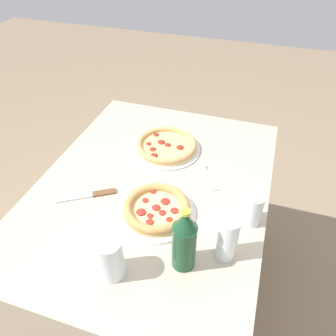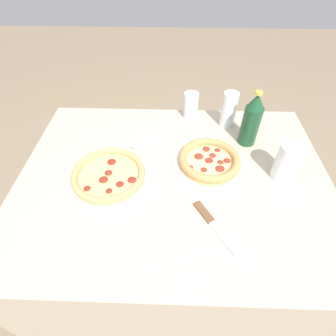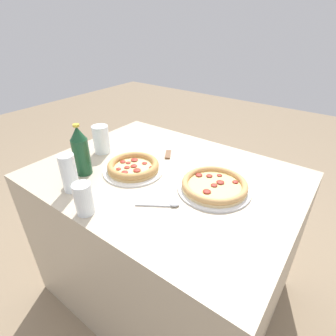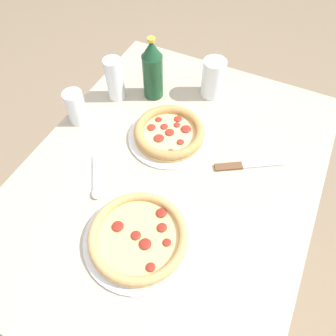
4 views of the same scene
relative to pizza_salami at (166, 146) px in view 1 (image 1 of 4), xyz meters
name	(u,v)px [view 1 (image 1 of 4)]	position (x,y,z in m)	size (l,w,h in m)	color
ground_plane	(157,291)	(-0.23, -0.02, -0.79)	(8.00, 8.00, 0.00)	#847056
table	(155,246)	(-0.23, -0.02, -0.40)	(1.13, 0.86, 0.77)	#B7A88E
pizza_salami	(166,146)	(0.00, 0.00, 0.00)	(0.29, 0.29, 0.04)	silver
pizza_margherita	(157,209)	(-0.36, -0.08, 0.00)	(0.27, 0.27, 0.04)	white
glass_cola	(227,240)	(-0.46, -0.34, 0.05)	(0.06, 0.06, 0.16)	white
glass_lemonade	(110,259)	(-0.62, -0.04, 0.05)	(0.08, 0.08, 0.14)	white
glass_orange_juice	(252,210)	(-0.30, -0.40, 0.04)	(0.06, 0.06, 0.12)	white
beer_bottle	(184,240)	(-0.53, -0.22, 0.09)	(0.07, 0.07, 0.23)	#194728
knife	(90,195)	(-0.36, 0.18, -0.02)	(0.13, 0.20, 0.01)	brown
spoon	(206,173)	(-0.10, -0.20, -0.01)	(0.15, 0.11, 0.01)	silver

